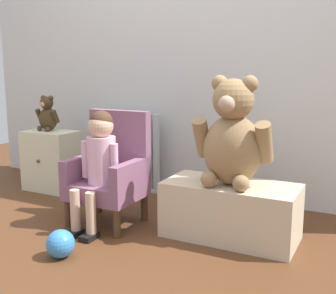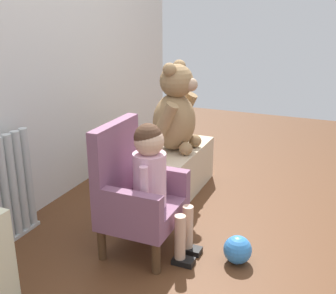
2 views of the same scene
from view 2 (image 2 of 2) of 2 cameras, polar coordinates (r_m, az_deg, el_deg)
The scene contains 7 objects.
ground_plane at distance 2.36m, azimuth 9.85°, elevation -13.50°, with size 6.00×6.00×0.00m, color #53301A.
back_wall at distance 2.62m, azimuth -19.21°, elevation 16.72°, with size 3.80×0.05×2.40m, color silver.
child_armchair at distance 2.21m, azimuth -4.55°, elevation -6.23°, with size 0.41×0.37×0.69m.
child_figure at distance 2.11m, azimuth -1.97°, elevation -3.40°, with size 0.25×0.35×0.70m.
low_bench at distance 2.93m, azimuth 0.63°, elevation -3.13°, with size 0.74×0.36×0.31m, color beige.
large_teddy_bear at distance 2.80m, azimuth 1.02°, elevation 4.81°, with size 0.43×0.30×0.59m.
toy_ball at distance 2.22m, azimuth 9.40°, elevation -13.56°, with size 0.14×0.14×0.14m, color #3580D1.
Camera 2 is at (-1.96, -0.41, 1.25)m, focal length 45.00 mm.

